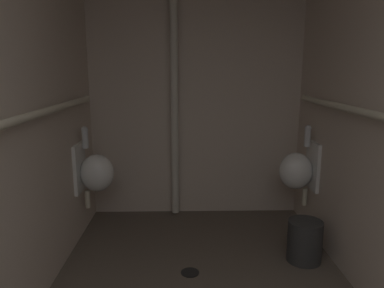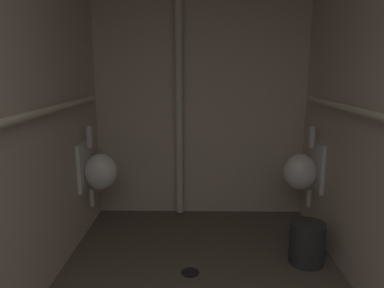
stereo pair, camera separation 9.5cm
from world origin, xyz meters
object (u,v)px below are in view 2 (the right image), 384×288
Objects in this scene: waste_bin at (307,243)px; standpipe_back_wall at (179,86)px; urinal_left_mid at (99,171)px; urinal_right_mid at (303,171)px; floor_drain at (190,272)px.

standpipe_back_wall is at bearing 137.41° from waste_bin.
urinal_left_mid is 1.00× the size of urinal_right_mid.
urinal_right_mid is 2.25× the size of waste_bin.
waste_bin is at bearing 10.01° from floor_drain.
floor_drain is at bearing -38.35° from urinal_left_mid.
urinal_left_mid is at bearing 141.65° from floor_drain.
waste_bin is at bearing -99.31° from urinal_right_mid.
waste_bin is (1.77, -0.51, -0.44)m from urinal_left_mid.
standpipe_back_wall is 1.86m from waste_bin.
urinal_left_mid is at bearing 163.95° from waste_bin.
urinal_left_mid is at bearing -147.15° from standpipe_back_wall.
standpipe_back_wall is at bearing 32.85° from urinal_left_mid.
urinal_left_mid is 0.28× the size of standpipe_back_wall.
floor_drain is at bearing -83.23° from standpipe_back_wall.
urinal_left_mid is at bearing -179.29° from urinal_right_mid.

